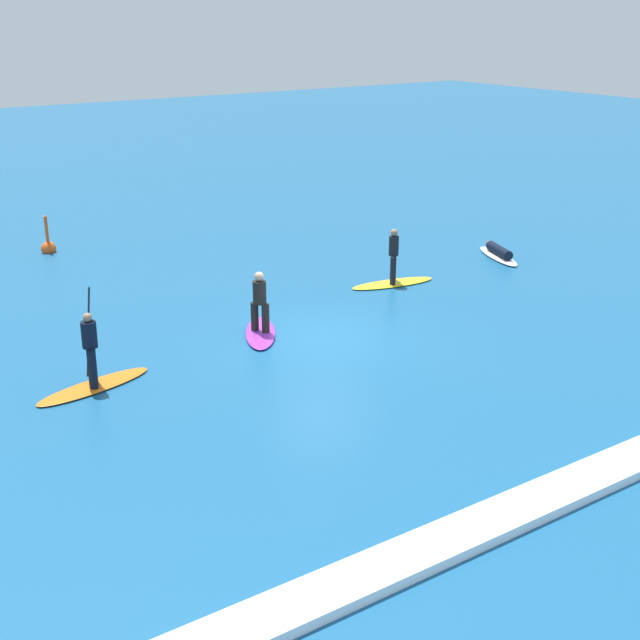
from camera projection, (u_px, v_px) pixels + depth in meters
ground_plane at (320, 338)px, 22.71m from camera, size 120.00×120.00×0.00m
surfer_on_yellow_board at (393, 271)px, 26.96m from camera, size 2.88×1.23×1.76m
surfer_on_orange_board at (92, 368)px, 19.60m from camera, size 2.98×1.35×2.37m
surfer_on_purple_board at (260, 319)px, 22.82m from camera, size 1.93×2.52×1.72m
surfer_on_white_board at (498, 253)px, 29.93m from camera, size 1.50×2.65×0.43m
marker_buoy at (48, 247)px, 30.58m from camera, size 0.52×0.52×1.42m
wave_crest at (595, 476)px, 15.86m from camera, size 23.74×0.90×0.18m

